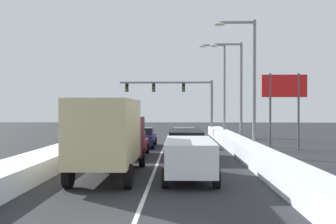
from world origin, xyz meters
The scene contains 15 objects.
ground_plane centered at (0.00, 13.80, 0.00)m, with size 120.00×120.00×0.00m, color #28282B.
lane_stripe_between_right_lane_and_center_lane centered at (0.00, 17.25, 0.00)m, with size 0.14×37.95×0.01m, color silver.
snow_bank_right_shoulder centered at (5.30, 17.25, 0.46)m, with size 1.37×37.95×0.91m, color silver.
snow_bank_left_shoulder centered at (-5.30, 17.25, 0.42)m, with size 2.00×37.95×0.84m, color silver.
suv_white_right_lane_nearest centered at (1.61, 7.13, 1.02)m, with size 2.16×4.90×1.67m.
suv_black_right_lane_second centered at (1.58, 14.35, 1.02)m, with size 2.16×4.90×1.67m.
sedan_charcoal_right_lane_third centered at (1.57, 21.05, 0.76)m, with size 2.00×4.50×1.51m.
box_truck_center_lane_nearest centered at (-1.84, 7.71, 1.90)m, with size 2.53×7.20×3.36m.
sedan_red_center_lane_second centered at (-1.83, 15.04, 0.76)m, with size 2.00×4.50×1.51m.
sedan_navy_center_lane_third centered at (-1.65, 20.80, 0.76)m, with size 2.00×4.50×1.51m.
traffic_light_gantry centered at (1.18, 34.48, 4.72)m, with size 10.60×0.47×6.20m.
street_lamp_right_near centered at (5.60, 15.52, 5.12)m, with size 2.66×0.36×8.61m.
street_lamp_right_mid centered at (5.89, 22.42, 5.00)m, with size 2.66×0.36×8.38m.
street_lamp_right_far centered at (5.39, 29.32, 5.56)m, with size 2.66×0.36×9.46m.
roadside_sign_right centered at (8.67, 18.53, 4.02)m, with size 3.20×0.16×5.50m.
Camera 1 is at (1.16, -8.80, 2.98)m, focal length 40.78 mm.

